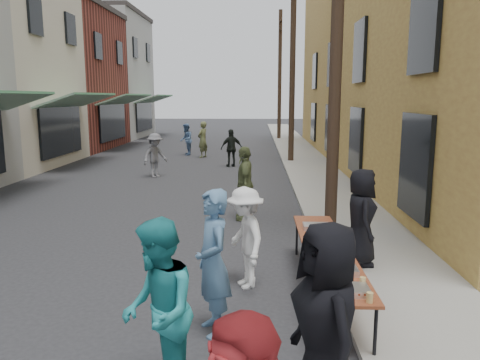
# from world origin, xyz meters

# --- Properties ---
(ground) EXTENTS (120.00, 120.00, 0.00)m
(ground) POSITION_xyz_m (0.00, 0.00, 0.00)
(ground) COLOR #28282B
(ground) RESTS_ON ground
(sidewalk) EXTENTS (2.20, 60.00, 0.10)m
(sidewalk) POSITION_xyz_m (5.00, 15.00, 0.05)
(sidewalk) COLOR gray
(sidewalk) RESTS_ON ground
(building_ochre) EXTENTS (10.00, 28.00, 10.00)m
(building_ochre) POSITION_xyz_m (11.10, 14.00, 5.00)
(building_ochre) COLOR #A17439
(building_ochre) RESTS_ON ground
(utility_pole_near) EXTENTS (0.26, 0.26, 9.00)m
(utility_pole_near) POSITION_xyz_m (4.30, 3.00, 4.50)
(utility_pole_near) COLOR #2D2116
(utility_pole_near) RESTS_ON ground
(utility_pole_mid) EXTENTS (0.26, 0.26, 9.00)m
(utility_pole_mid) POSITION_xyz_m (4.30, 15.00, 4.50)
(utility_pole_mid) COLOR #2D2116
(utility_pole_mid) RESTS_ON ground
(utility_pole_far) EXTENTS (0.26, 0.26, 9.00)m
(utility_pole_far) POSITION_xyz_m (4.30, 27.00, 4.50)
(utility_pole_far) COLOR #2D2116
(utility_pole_far) RESTS_ON ground
(serving_table) EXTENTS (0.70, 4.00, 0.75)m
(serving_table) POSITION_xyz_m (3.77, -0.03, 0.71)
(serving_table) COLOR maroon
(serving_table) RESTS_ON ground
(catering_tray_sausage) EXTENTS (0.50, 0.33, 0.08)m
(catering_tray_sausage) POSITION_xyz_m (3.77, -1.68, 0.79)
(catering_tray_sausage) COLOR maroon
(catering_tray_sausage) RESTS_ON serving_table
(catering_tray_foil_b) EXTENTS (0.50, 0.33, 0.08)m
(catering_tray_foil_b) POSITION_xyz_m (3.77, -1.03, 0.79)
(catering_tray_foil_b) COLOR #B2B2B7
(catering_tray_foil_b) RESTS_ON serving_table
(catering_tray_buns) EXTENTS (0.50, 0.33, 0.08)m
(catering_tray_buns) POSITION_xyz_m (3.77, -0.33, 0.79)
(catering_tray_buns) COLOR tan
(catering_tray_buns) RESTS_ON serving_table
(catering_tray_foil_d) EXTENTS (0.50, 0.33, 0.08)m
(catering_tray_foil_d) POSITION_xyz_m (3.77, 0.37, 0.79)
(catering_tray_foil_d) COLOR #B2B2B7
(catering_tray_foil_d) RESTS_ON serving_table
(catering_tray_buns_end) EXTENTS (0.50, 0.33, 0.08)m
(catering_tray_buns_end) POSITION_xyz_m (3.77, 1.07, 0.79)
(catering_tray_buns_end) COLOR tan
(catering_tray_buns_end) RESTS_ON serving_table
(condiment_jar_a) EXTENTS (0.07, 0.07, 0.08)m
(condiment_jar_a) POSITION_xyz_m (3.55, -1.98, 0.79)
(condiment_jar_a) COLOR #A57F26
(condiment_jar_a) RESTS_ON serving_table
(condiment_jar_b) EXTENTS (0.07, 0.07, 0.08)m
(condiment_jar_b) POSITION_xyz_m (3.55, -1.88, 0.79)
(condiment_jar_b) COLOR #A57F26
(condiment_jar_b) RESTS_ON serving_table
(condiment_jar_c) EXTENTS (0.07, 0.07, 0.08)m
(condiment_jar_c) POSITION_xyz_m (3.55, -1.78, 0.79)
(condiment_jar_c) COLOR #A57F26
(condiment_jar_c) RESTS_ON serving_table
(cup_stack) EXTENTS (0.08, 0.08, 0.12)m
(cup_stack) POSITION_xyz_m (3.97, -1.93, 0.81)
(cup_stack) COLOR tan
(cup_stack) RESTS_ON serving_table
(guest_front_a) EXTENTS (0.87, 1.10, 1.98)m
(guest_front_a) POSITION_xyz_m (3.31, -3.01, 0.99)
(guest_front_a) COLOR black
(guest_front_a) RESTS_ON ground
(guest_front_b) EXTENTS (0.67, 0.81, 1.90)m
(guest_front_b) POSITION_xyz_m (2.13, -1.25, 0.95)
(guest_front_b) COLOR #50779C
(guest_front_b) RESTS_ON ground
(guest_front_c) EXTENTS (0.90, 1.05, 1.88)m
(guest_front_c) POSITION_xyz_m (1.72, -2.63, 0.94)
(guest_front_c) COLOR teal
(guest_front_c) RESTS_ON ground
(guest_front_d) EXTENTS (0.94, 1.20, 1.64)m
(guest_front_d) POSITION_xyz_m (2.51, 0.27, 0.82)
(guest_front_d) COLOR white
(guest_front_d) RESTS_ON ground
(guest_front_e) EXTENTS (0.48, 1.09, 1.85)m
(guest_front_e) POSITION_xyz_m (2.40, 4.50, 0.92)
(guest_front_e) COLOR #59653A
(guest_front_e) RESTS_ON ground
(server) EXTENTS (0.55, 0.84, 1.72)m
(server) POSITION_xyz_m (4.52, 1.10, 0.96)
(server) COLOR black
(server) RESTS_ON sidewalk
(passerby_left) EXTENTS (1.16, 1.24, 1.69)m
(passerby_left) POSITION_xyz_m (-1.19, 10.67, 0.84)
(passerby_left) COLOR slate
(passerby_left) RESTS_ON ground
(passerby_mid) EXTENTS (1.05, 0.72, 1.66)m
(passerby_mid) POSITION_xyz_m (1.59, 13.48, 0.83)
(passerby_mid) COLOR black
(passerby_mid) RESTS_ON ground
(passerby_right) EXTENTS (0.70, 0.79, 1.83)m
(passerby_right) POSITION_xyz_m (-0.04, 16.62, 0.91)
(passerby_right) COLOR #5E653A
(passerby_right) RESTS_ON ground
(passerby_far) EXTENTS (0.71, 0.87, 1.67)m
(passerby_far) POSITION_xyz_m (-1.03, 17.57, 0.83)
(passerby_far) COLOR #5577A5
(passerby_far) RESTS_ON ground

